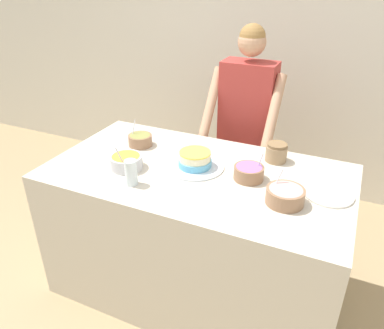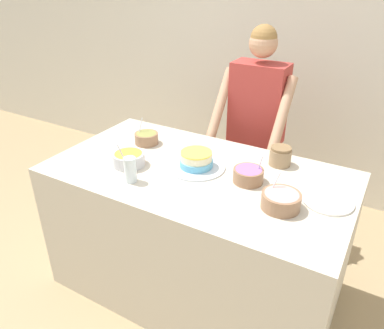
{
  "view_description": "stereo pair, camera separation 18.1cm",
  "coord_description": "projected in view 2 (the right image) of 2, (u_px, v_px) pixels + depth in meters",
  "views": [
    {
      "loc": [
        0.79,
        -1.31,
        2.0
      ],
      "look_at": [
        -0.01,
        0.44,
        0.98
      ],
      "focal_mm": 35.0,
      "sensor_mm": 36.0,
      "label": 1
    },
    {
      "loc": [
        0.95,
        -1.22,
        2.0
      ],
      "look_at": [
        -0.01,
        0.44,
        0.98
      ],
      "focal_mm": 35.0,
      "sensor_mm": 36.0,
      "label": 2
    }
  ],
  "objects": [
    {
      "name": "cake",
      "position": [
        196.0,
        161.0,
        2.26
      ],
      "size": [
        0.35,
        0.35,
        0.11
      ],
      "color": "silver",
      "rests_on": "counter"
    },
    {
      "name": "frosting_bowl_purple",
      "position": [
        248.0,
        175.0,
        2.11
      ],
      "size": [
        0.17,
        0.17,
        0.18
      ],
      "color": "#936B4C",
      "rests_on": "counter"
    },
    {
      "name": "person_baker",
      "position": [
        257.0,
        117.0,
        2.81
      ],
      "size": [
        0.54,
        0.47,
        1.66
      ],
      "color": "#2D2D38",
      "rests_on": "ground_plane"
    },
    {
      "name": "frosting_bowl_pink",
      "position": [
        281.0,
        200.0,
        1.88
      ],
      "size": [
        0.2,
        0.2,
        0.16
      ],
      "color": "#936B4C",
      "rests_on": "counter"
    },
    {
      "name": "frosting_bowl_orange",
      "position": [
        129.0,
        159.0,
        2.29
      ],
      "size": [
        0.2,
        0.2,
        0.16
      ],
      "color": "silver",
      "rests_on": "counter"
    },
    {
      "name": "stoneware_jar",
      "position": [
        280.0,
        156.0,
        2.28
      ],
      "size": [
        0.13,
        0.13,
        0.12
      ],
      "color": "#9E7F5B",
      "rests_on": "counter"
    },
    {
      "name": "frosting_bowl_olive",
      "position": [
        146.0,
        138.0,
        2.57
      ],
      "size": [
        0.16,
        0.16,
        0.17
      ],
      "color": "#936B4C",
      "rests_on": "counter"
    },
    {
      "name": "counter",
      "position": [
        197.0,
        232.0,
        2.45
      ],
      "size": [
        1.81,
        0.98,
        0.92
      ],
      "color": "beige",
      "rests_on": "ground_plane"
    },
    {
      "name": "wall_back",
      "position": [
        289.0,
        55.0,
        3.33
      ],
      "size": [
        10.0,
        0.05,
        2.6
      ],
      "color": "silver",
      "rests_on": "ground_plane"
    },
    {
      "name": "ceramic_plate",
      "position": [
        328.0,
        201.0,
        1.94
      ],
      "size": [
        0.26,
        0.26,
        0.01
      ],
      "color": "white",
      "rests_on": "counter"
    },
    {
      "name": "drinking_glass",
      "position": [
        130.0,
        170.0,
        2.1
      ],
      "size": [
        0.07,
        0.07,
        0.15
      ],
      "color": "silver",
      "rests_on": "counter"
    }
  ]
}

